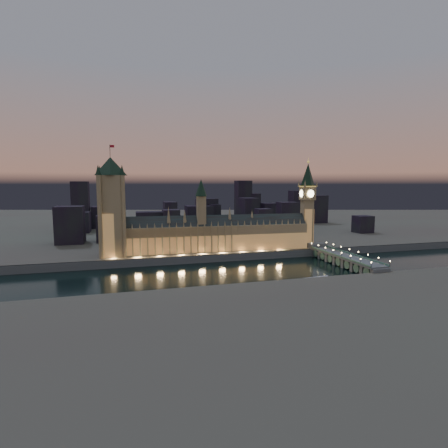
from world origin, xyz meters
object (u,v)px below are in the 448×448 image
object	(u,v)px
palace_of_westminster	(218,234)
westminster_bridge	(341,259)
river_boat	(317,281)
elizabeth_tower	(307,197)
victoria_tower	(112,202)

from	to	relation	value
palace_of_westminster	westminster_bridge	bearing A→B (deg)	-30.31
palace_of_westminster	river_boat	distance (m)	132.50
elizabeth_tower	westminster_bridge	distance (m)	88.46
elizabeth_tower	westminster_bridge	world-z (taller)	elizabeth_tower
palace_of_westminster	river_boat	xyz separation A→B (m)	(52.68, -119.02, -24.81)
westminster_bridge	river_boat	xyz separation A→B (m)	(-58.83, -53.83, -4.43)
palace_of_westminster	victoria_tower	size ratio (longest dim) A/B	1.81
palace_of_westminster	victoria_tower	xyz separation A→B (m)	(-110.57, 0.18, 36.74)
elizabeth_tower	river_boat	xyz separation A→B (m)	(-54.75, -119.20, -63.90)
westminster_bridge	victoria_tower	bearing A→B (deg)	163.60
palace_of_westminster	westminster_bridge	world-z (taller)	palace_of_westminster
river_boat	elizabeth_tower	bearing A→B (deg)	65.33
palace_of_westminster	river_boat	size ratio (longest dim) A/B	4.34
westminster_bridge	elizabeth_tower	bearing A→B (deg)	93.57
elizabeth_tower	westminster_bridge	bearing A→B (deg)	-86.43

